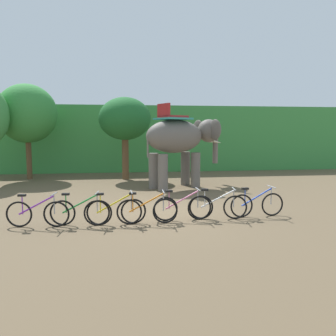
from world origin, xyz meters
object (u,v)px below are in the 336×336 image
object	(u,v)px
elephant	(181,139)
bike_purple	(38,213)
bike_green	(81,212)
tree_right	(27,114)
bike_white	(218,206)
bike_pink	(182,207)
bike_blue	(257,204)
bike_orange	(147,210)
tree_center_right	(125,119)
bike_yellow	(115,211)

from	to	relation	value
elephant	bike_purple	distance (m)	7.93
elephant	bike_green	size ratio (longest dim) A/B	2.43
tree_right	bike_purple	world-z (taller)	tree_right
elephant	bike_white	size ratio (longest dim) A/B	2.43
bike_purple	bike_white	size ratio (longest dim) A/B	1.00
bike_pink	bike_blue	xyz separation A→B (m)	(2.31, 0.11, 0.00)
bike_purple	bike_white	world-z (taller)	same
elephant	bike_blue	xyz separation A→B (m)	(1.37, -5.66, -1.82)
bike_pink	bike_blue	distance (m)	2.31
bike_orange	bike_pink	bearing A→B (deg)	12.91
elephant	tree_center_right	bearing A→B (deg)	130.70
bike_pink	bike_white	world-z (taller)	same
bike_yellow	bike_white	size ratio (longest dim) A/B	1.01
elephant	bike_purple	size ratio (longest dim) A/B	2.43
tree_right	bike_orange	size ratio (longest dim) A/B	2.96
bike_green	bike_orange	distance (m)	1.82
bike_orange	bike_white	distance (m)	2.12
bike_green	tree_right	bearing A→B (deg)	111.96
elephant	bike_purple	xyz separation A→B (m)	(-4.93, -5.94, -1.82)
bike_purple	bike_pink	distance (m)	3.99
tree_center_right	bike_purple	xyz separation A→B (m)	(-2.41, -8.86, -2.82)
bike_green	bike_purple	bearing A→B (deg)	-179.43
bike_green	bike_pink	xyz separation A→B (m)	(2.86, 0.16, 0.00)
elephant	bike_white	bearing A→B (deg)	-88.76
bike_green	bike_blue	bearing A→B (deg)	3.00
tree_center_right	bike_orange	size ratio (longest dim) A/B	2.55
bike_green	bike_pink	bearing A→B (deg)	3.11
bike_white	bike_purple	bearing A→B (deg)	-178.08
bike_orange	bike_pink	world-z (taller)	same
bike_green	bike_white	xyz separation A→B (m)	(3.92, 0.16, 0.00)
bike_yellow	bike_orange	xyz separation A→B (m)	(0.88, -0.04, 0.00)
bike_yellow	bike_blue	size ratio (longest dim) A/B	1.00
elephant	bike_orange	size ratio (longest dim) A/B	2.42
bike_green	bike_white	bearing A→B (deg)	2.31
bike_purple	bike_green	size ratio (longest dim) A/B	1.00
bike_yellow	bike_orange	distance (m)	0.88
elephant	bike_purple	bearing A→B (deg)	-129.68
bike_pink	tree_center_right	bearing A→B (deg)	100.28
tree_center_right	bike_blue	bearing A→B (deg)	-65.65
bike_purple	tree_center_right	bearing A→B (deg)	74.76
bike_blue	tree_center_right	bearing A→B (deg)	114.35
bike_purple	bike_pink	world-z (taller)	same
bike_yellow	tree_right	bearing A→B (deg)	116.48
tree_right	elephant	size ratio (longest dim) A/B	1.22
bike_purple	elephant	bearing A→B (deg)	50.32
tree_right	bike_white	size ratio (longest dim) A/B	2.98
bike_orange	bike_pink	xyz separation A→B (m)	(1.04, 0.24, 0.00)
tree_right	tree_center_right	world-z (taller)	tree_right
bike_purple	bike_yellow	size ratio (longest dim) A/B	1.00
elephant	bike_yellow	world-z (taller)	elephant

